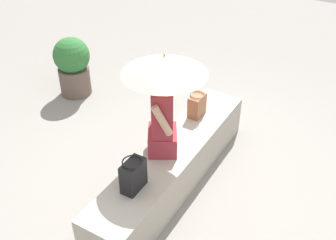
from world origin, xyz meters
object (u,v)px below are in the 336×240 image
tote_bag_canvas (197,105)px  person_seated (162,117)px  handbag_black (133,175)px  planter_near (73,65)px  parasol (164,65)px

tote_bag_canvas → person_seated: bearing=-1.2°
handbag_black → planter_near: 2.67m
person_seated → tote_bag_canvas: size_ratio=3.30×
person_seated → handbag_black: (0.60, 0.07, -0.24)m
tote_bag_canvas → planter_near: size_ratio=0.32×
person_seated → handbag_black: bearing=6.4°
planter_near → parasol: bearing=64.5°
planter_near → tote_bag_canvas: bearing=82.6°
planter_near → person_seated: bearing=64.3°
parasol → handbag_black: 1.00m
handbag_black → tote_bag_canvas: bearing=-177.7°
tote_bag_canvas → planter_near: 2.10m
person_seated → parasol: (0.01, 0.03, 0.56)m
person_seated → parasol: size_ratio=0.84×
person_seated → planter_near: bearing=-115.7°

